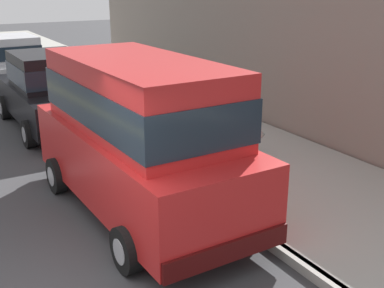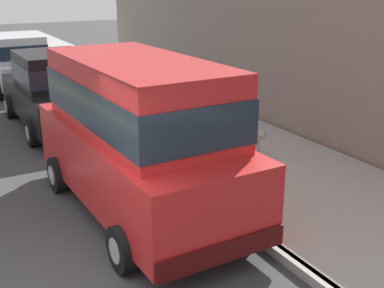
{
  "view_description": "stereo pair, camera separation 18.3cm",
  "coord_description": "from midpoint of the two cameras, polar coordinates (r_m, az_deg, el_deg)",
  "views": [
    {
      "loc": [
        -0.86,
        -4.78,
        3.66
      ],
      "look_at": [
        3.29,
        2.4,
        0.85
      ],
      "focal_mm": 45.77,
      "sensor_mm": 36.0,
      "label": 1
    },
    {
      "loc": [
        -0.7,
        -4.87,
        3.66
      ],
      "look_at": [
        3.29,
        2.4,
        0.85
      ],
      "focal_mm": 45.77,
      "sensor_mm": 36.0,
      "label": 2
    }
  ],
  "objects": [
    {
      "name": "car_red_van",
      "position": [
        7.74,
        -5.6,
        1.61
      ],
      "size": [
        2.24,
        4.96,
        2.52
      ],
      "color": "red",
      "rests_on": "ground"
    },
    {
      "name": "building_facade",
      "position": [
        13.2,
        8.42,
        10.21
      ],
      "size": [
        0.5,
        20.0,
        3.5
      ],
      "primitive_type": "cube",
      "color": "slate",
      "rests_on": "ground"
    },
    {
      "name": "car_black_sedan",
      "position": [
        13.03,
        -15.41,
        6.2
      ],
      "size": [
        2.08,
        4.62,
        1.92
      ],
      "color": "black",
      "rests_on": "ground"
    },
    {
      "name": "car_silver_hatchback",
      "position": [
        17.72,
        -19.34,
        8.98
      ],
      "size": [
        2.05,
        3.86,
        1.88
      ],
      "color": "#BCBCC1",
      "rests_on": "ground"
    },
    {
      "name": "sidewalk",
      "position": [
        8.34,
        19.44,
        -7.93
      ],
      "size": [
        3.6,
        64.0,
        0.14
      ],
      "primitive_type": "cube",
      "color": "#99968E",
      "rests_on": "ground"
    },
    {
      "name": "curb",
      "position": [
        7.21,
        9.53,
        -11.43
      ],
      "size": [
        0.16,
        64.0,
        0.14
      ],
      "primitive_type": "cube",
      "color": "gray",
      "rests_on": "ground"
    },
    {
      "name": "dog_grey",
      "position": [
        10.35,
        7.83,
        0.35
      ],
      "size": [
        0.75,
        0.3,
        0.49
      ],
      "color": "#999691",
      "rests_on": "sidewalk"
    },
    {
      "name": "fire_hydrant",
      "position": [
        7.81,
        8.83,
        -5.56
      ],
      "size": [
        0.34,
        0.24,
        0.72
      ],
      "color": "gold",
      "rests_on": "sidewalk"
    }
  ]
}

